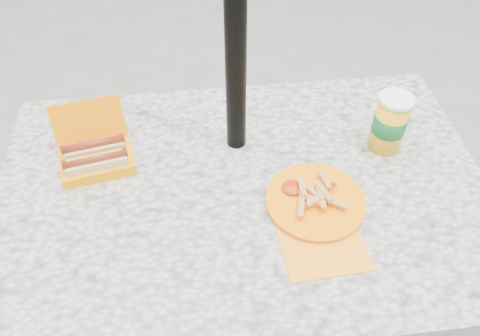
{
  "coord_description": "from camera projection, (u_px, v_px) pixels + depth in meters",
  "views": [
    {
      "loc": [
        -0.1,
        -0.73,
        1.61
      ],
      "look_at": [
        -0.01,
        0.02,
        0.8
      ],
      "focal_mm": 35.0,
      "sensor_mm": 36.0,
      "label": 1
    }
  ],
  "objects": [
    {
      "name": "soda_cup",
      "position": [
        390.0,
        123.0,
        1.17
      ],
      "size": [
        0.09,
        0.09,
        0.16
      ],
      "rotation": [
        0.0,
        0.0,
        0.09
      ],
      "color": "yellow",
      "rests_on": "picnic_table"
    },
    {
      "name": "picnic_table",
      "position": [
        244.0,
        215.0,
        1.21
      ],
      "size": [
        1.2,
        0.8,
        0.75
      ],
      "color": "beige",
      "rests_on": "ground"
    },
    {
      "name": "hotdog_box",
      "position": [
        96.0,
        156.0,
        1.16
      ],
      "size": [
        0.2,
        0.19,
        0.14
      ],
      "rotation": [
        0.0,
        0.0,
        0.19
      ],
      "color": "#FF8000",
      "rests_on": "picnic_table"
    },
    {
      "name": "umbrella_pole",
      "position": [
        235.0,
        23.0,
        0.99
      ],
      "size": [
        0.05,
        0.05,
        2.2
      ],
      "primitive_type": "cylinder",
      "color": "black",
      "rests_on": "ground"
    },
    {
      "name": "ground",
      "position": [
        243.0,
        323.0,
        1.68
      ],
      "size": [
        60.0,
        60.0,
        0.0
      ],
      "primitive_type": "plane",
      "color": "slate"
    },
    {
      "name": "fries_plate",
      "position": [
        315.0,
        203.0,
        1.09
      ],
      "size": [
        0.23,
        0.32,
        0.05
      ],
      "rotation": [
        0.0,
        0.0,
        0.2
      ],
      "color": "orange",
      "rests_on": "picnic_table"
    }
  ]
}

